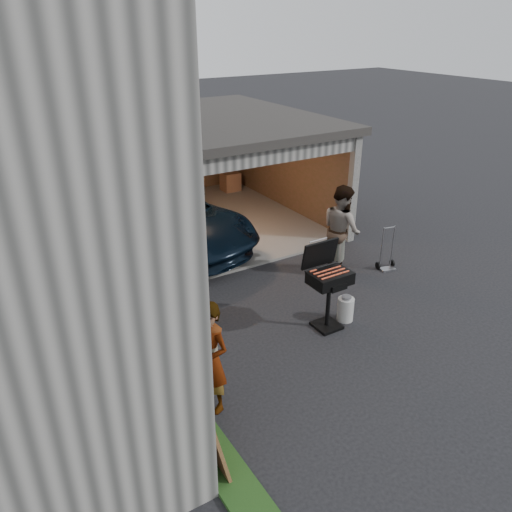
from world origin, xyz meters
The scene contains 10 objects.
ground centered at (0.00, 0.00, 0.00)m, with size 80.00×80.00×0.00m, color black.
groundcover_strip centered at (-2.25, -1.00, 0.03)m, with size 0.50×8.00×0.06m, color #193814.
garage centered at (0.76, 6.79, 1.87)m, with size 6.80×6.30×2.90m.
minivan centered at (-0.23, 5.62, 0.71)m, with size 2.34×5.08×1.41m, color black.
woman centered at (-1.86, -0.07, 0.87)m, with size 0.63×0.41×1.73m, color #A1B7CB.
man centered at (2.60, 2.40, 1.00)m, with size 0.97×0.75×1.99m, color #421C1A.
bbq_grill centered at (0.90, 0.74, 0.97)m, with size 0.73×0.64×1.63m.
propane_tank centered at (1.35, 0.71, 0.23)m, with size 0.31×0.31×0.46m, color silver.
plywood_panel centered at (-2.40, -0.98, 0.52)m, with size 0.04×0.94×1.05m, color brown.
hand_truck centered at (3.56, 1.87, 0.20)m, with size 0.44×0.37×1.02m.
Camera 1 is at (-4.27, -5.28, 5.19)m, focal length 35.00 mm.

